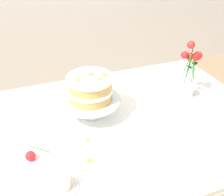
# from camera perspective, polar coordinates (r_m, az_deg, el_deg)

# --- Properties ---
(dining_table) EXTENTS (1.40, 1.00, 0.74)m
(dining_table) POSITION_cam_1_polar(r_m,az_deg,el_deg) (1.29, 3.25, -8.58)
(dining_table) COLOR white
(dining_table) RESTS_ON ground
(linen_napkin) EXTENTS (0.32, 0.32, 0.00)m
(linen_napkin) POSITION_cam_1_polar(r_m,az_deg,el_deg) (1.28, -4.62, -3.86)
(linen_napkin) COLOR white
(linen_napkin) RESTS_ON dining_table
(cake_stand) EXTENTS (0.29, 0.29, 0.10)m
(cake_stand) POSITION_cam_1_polar(r_m,az_deg,el_deg) (1.23, -4.79, -0.80)
(cake_stand) COLOR silver
(cake_stand) RESTS_ON linen_napkin
(layer_cake) EXTENTS (0.22, 0.22, 0.13)m
(layer_cake) POSITION_cam_1_polar(r_m,az_deg,el_deg) (1.19, -4.95, 2.32)
(layer_cake) COLOR tan
(layer_cake) RESTS_ON cake_stand
(flower_vase) EXTENTS (0.12, 0.11, 0.33)m
(flower_vase) POSITION_cam_1_polar(r_m,az_deg,el_deg) (1.45, 17.03, 4.91)
(flower_vase) COLOR silver
(flower_vase) RESTS_ON dining_table
(teacup) EXTENTS (0.13, 0.13, 0.06)m
(teacup) POSITION_cam_1_polar(r_m,az_deg,el_deg) (0.96, -11.53, -18.37)
(teacup) COLOR silver
(teacup) RESTS_ON dining_table
(fallen_rose) EXTENTS (0.10, 0.10, 0.04)m
(fallen_rose) POSITION_cam_1_polar(r_m,az_deg,el_deg) (1.08, -17.85, -12.28)
(fallen_rose) COLOR #2D6028
(fallen_rose) RESTS_ON dining_table
(loose_petal_0) EXTENTS (0.03, 0.03, 0.00)m
(loose_petal_0) POSITION_cam_1_polar(r_m,az_deg,el_deg) (1.13, -5.49, -9.47)
(loose_petal_0) COLOR orange
(loose_petal_0) RESTS_ON dining_table
(loose_petal_2) EXTENTS (0.03, 0.04, 0.00)m
(loose_petal_2) POSITION_cam_1_polar(r_m,az_deg,el_deg) (1.05, -5.00, -13.87)
(loose_petal_2) COLOR orange
(loose_petal_2) RESTS_ON dining_table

